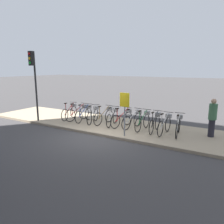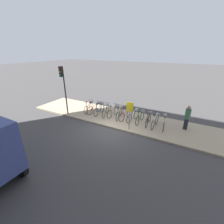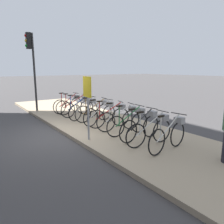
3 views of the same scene
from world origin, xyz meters
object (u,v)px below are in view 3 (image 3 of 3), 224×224
Objects in this scene: parked_bicycle_6 at (111,115)px; parked_bicycle_11 at (170,134)px; parked_bicycle_1 at (76,105)px; traffic_light at (31,56)px; parked_bicycle_10 at (152,129)px; parked_bicycle_9 at (142,125)px; parked_bicycle_4 at (96,111)px; parked_bicycle_3 at (85,109)px; parked_bicycle_2 at (79,107)px; parked_bicycle_0 at (70,103)px; sign_post at (88,97)px; parked_bicycle_5 at (102,113)px; parked_bicycle_7 at (121,118)px; parked_bicycle_8 at (130,121)px.

parked_bicycle_11 is (2.76, -0.04, 0.00)m from parked_bicycle_6.
traffic_light is (-1.92, -1.34, 2.26)m from parked_bicycle_1.
parked_bicycle_1 is 1.00× the size of parked_bicycle_6.
parked_bicycle_10 is 7.37m from traffic_light.
parked_bicycle_4 is at bearing 179.07° from parked_bicycle_9.
parked_bicycle_3 is at bearing -175.73° from parked_bicycle_6.
parked_bicycle_2 and parked_bicycle_10 have the same top height.
sign_post reaches higher than parked_bicycle_0.
parked_bicycle_4 and parked_bicycle_9 have the same top height.
parked_bicycle_0 is at bearing -178.51° from parked_bicycle_5.
parked_bicycle_4 is 0.86× the size of sign_post.
parked_bicycle_7 is 0.98× the size of parked_bicycle_8.
parked_bicycle_11 is at bearing -2.01° from parked_bicycle_7.
parked_bicycle_7 is at bearing 176.56° from parked_bicycle_9.
parked_bicycle_3 is at bearing 23.44° from traffic_light.
parked_bicycle_9 is (2.80, -0.05, 0.00)m from parked_bicycle_4.
parked_bicycle_7 is at bearing 4.29° from parked_bicycle_3.
parked_bicycle_7 is (1.13, 0.08, 0.00)m from parked_bicycle_5.
parked_bicycle_5 is (2.21, 0.05, 0.00)m from parked_bicycle_1.
parked_bicycle_2 is 1.01× the size of parked_bicycle_5.
parked_bicycle_11 is (6.15, 0.07, 0.00)m from parked_bicycle_0.
parked_bicycle_2 and parked_bicycle_11 have the same top height.
sign_post reaches higher than parked_bicycle_11.
parked_bicycle_6 is at bearing 179.27° from parked_bicycle_11.
parked_bicycle_6 is at bearing 4.27° from parked_bicycle_3.
parked_bicycle_5 is (1.16, 0.09, 0.00)m from parked_bicycle_3.
parked_bicycle_7 is at bearing 4.37° from parked_bicycle_6.
parked_bicycle_11 is at bearing 1.20° from parked_bicycle_3.
parked_bicycle_7 is 0.85× the size of sign_post.
sign_post reaches higher than parked_bicycle_10.
parked_bicycle_3 is (0.60, -0.02, 0.00)m from parked_bicycle_2.
traffic_light reaches higher than parked_bicycle_9.
parked_bicycle_7 is 0.98× the size of parked_bicycle_10.
parked_bicycle_1 and parked_bicycle_4 have the same top height.
parked_bicycle_6 is 0.84× the size of sign_post.
parked_bicycle_8 is (2.20, -0.02, 0.00)m from parked_bicycle_4.
parked_bicycle_4 is 3.87m from parked_bicycle_11.
traffic_light reaches higher than sign_post.
parked_bicycle_5 is 4.91m from traffic_light.
parked_bicycle_3 is (1.66, -0.02, 0.00)m from parked_bicycle_0.
parked_bicycle_3 is 0.98× the size of parked_bicycle_9.
parked_bicycle_5 is (2.81, 0.07, 0.00)m from parked_bicycle_0.
parked_bicycle_9 is at bearing -3.44° from parked_bicycle_7.
parked_bicycle_4 and parked_bicycle_6 have the same top height.
sign_post is (-1.41, -1.25, 0.85)m from parked_bicycle_10.
parked_bicycle_1 is 0.98× the size of parked_bicycle_4.
parked_bicycle_1 is 0.98× the size of parked_bicycle_9.
parked_bicycle_11 is 2.53m from sign_post.
parked_bicycle_8 is (4.48, 0.11, 0.00)m from parked_bicycle_0.
parked_bicycle_0 is 5.58m from parked_bicycle_10.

